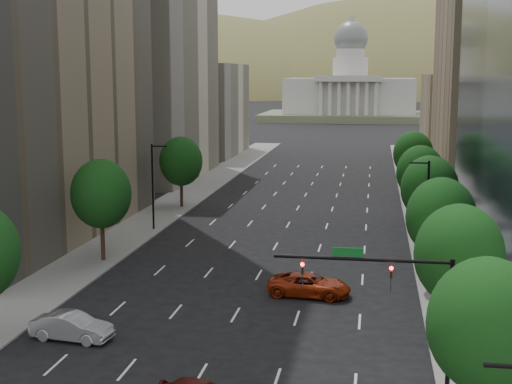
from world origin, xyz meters
The scene contains 21 objects.
sidewalk_left centered at (-15.50, 60.00, 0.07)m, with size 6.00×200.00×0.15m, color slate.
sidewalk_right centered at (15.50, 60.00, 0.07)m, with size 6.00×200.00×0.15m, color slate.
midrise_cream_left centered at (-25.00, 103.00, 17.50)m, with size 14.00×30.00×35.00m, color beige.
filler_left centered at (-25.00, 136.00, 9.00)m, with size 14.00×26.00×18.00m, color beige.
parking_tan_right centered at (25.00, 100.00, 15.00)m, with size 14.00×30.00×30.00m, color #8C7759.
filler_right centered at (25.00, 133.00, 8.00)m, with size 14.00×26.00×16.00m, color #8C7759.
tree_right_0 centered at (14.00, 25.00, 5.39)m, with size 5.20×5.20×8.39m.
tree_right_1 centered at (14.00, 36.00, 5.75)m, with size 5.20×5.20×8.75m.
tree_right_2 centered at (14.00, 48.00, 5.60)m, with size 5.20×5.20×8.61m.
tree_right_3 centered at (14.00, 60.00, 5.89)m, with size 5.20×5.20×8.89m.
tree_right_4 centered at (14.00, 74.00, 5.46)m, with size 5.20×5.20×8.46m.
tree_right_5 centered at (14.00, 90.00, 5.75)m, with size 5.20×5.20×8.75m.
tree_left_1 centered at (-14.00, 52.00, 5.96)m, with size 5.20×5.20×8.97m.
tree_left_2 centered at (-14.00, 78.00, 5.68)m, with size 5.20×5.20×8.68m.
streetlight_rn centered at (13.44, 55.00, 4.84)m, with size 1.70×0.20×9.00m.
streetlight_ln centered at (-13.44, 65.00, 4.84)m, with size 1.70×0.20×9.00m.
traffic_signal centered at (10.53, 30.00, 5.17)m, with size 9.12×0.40×7.38m.
capitol centered at (0.00, 249.71, 8.58)m, with size 60.00×40.00×35.20m.
foothills centered at (34.67, 599.39, -37.78)m, with size 720.00×413.00×263.00m.
car_silver centered at (-9.00, 33.82, 0.84)m, with size 1.77×5.07×1.67m, color #99999E.
car_red_far centered at (4.55, 45.04, 0.84)m, with size 2.77×6.02×1.67m, color maroon.
Camera 1 is at (9.00, -6.25, 16.14)m, focal length 50.95 mm.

